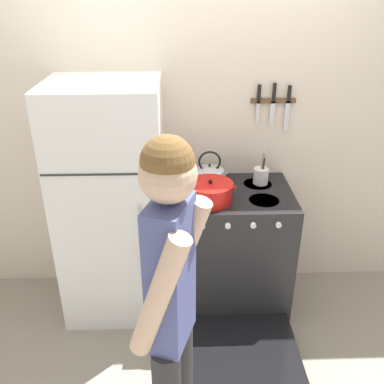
{
  "coord_description": "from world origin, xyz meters",
  "views": [
    {
      "loc": [
        -0.07,
        -2.89,
        2.24
      ],
      "look_at": [
        0.0,
        -0.46,
        1.02
      ],
      "focal_mm": 40.0,
      "sensor_mm": 36.0,
      "label": 1
    }
  ],
  "objects_px": {
    "refrigerator": "(112,205)",
    "tea_kettle": "(210,175)",
    "person": "(172,311)",
    "dutch_oven_pot": "(210,192)",
    "stove_range": "(232,253)",
    "utensil_jar": "(261,175)"
  },
  "relations": [
    {
      "from": "refrigerator",
      "to": "tea_kettle",
      "type": "bearing_deg",
      "value": 9.72
    },
    {
      "from": "tea_kettle",
      "to": "person",
      "type": "distance_m",
      "value": 1.37
    },
    {
      "from": "dutch_oven_pot",
      "to": "stove_range",
      "type": "bearing_deg",
      "value": 25.48
    },
    {
      "from": "tea_kettle",
      "to": "person",
      "type": "xyz_separation_m",
      "value": [
        -0.25,
        -1.35,
        0.0
      ]
    },
    {
      "from": "refrigerator",
      "to": "stove_range",
      "type": "relative_size",
      "value": 1.22
    },
    {
      "from": "tea_kettle",
      "to": "utensil_jar",
      "type": "distance_m",
      "value": 0.36
    },
    {
      "from": "refrigerator",
      "to": "utensil_jar",
      "type": "xyz_separation_m",
      "value": [
        1.04,
        0.12,
        0.16
      ]
    },
    {
      "from": "stove_range",
      "to": "dutch_oven_pot",
      "type": "height_order",
      "value": "dutch_oven_pot"
    },
    {
      "from": "stove_range",
      "to": "tea_kettle",
      "type": "relative_size",
      "value": 5.42
    },
    {
      "from": "utensil_jar",
      "to": "person",
      "type": "relative_size",
      "value": 0.15
    },
    {
      "from": "refrigerator",
      "to": "dutch_oven_pot",
      "type": "xyz_separation_m",
      "value": [
        0.66,
        -0.13,
        0.16
      ]
    },
    {
      "from": "utensil_jar",
      "to": "person",
      "type": "height_order",
      "value": "person"
    },
    {
      "from": "stove_range",
      "to": "dutch_oven_pot",
      "type": "distance_m",
      "value": 0.57
    },
    {
      "from": "dutch_oven_pot",
      "to": "person",
      "type": "relative_size",
      "value": 0.19
    },
    {
      "from": "tea_kettle",
      "to": "person",
      "type": "relative_size",
      "value": 0.14
    },
    {
      "from": "tea_kettle",
      "to": "utensil_jar",
      "type": "height_order",
      "value": "utensil_jar"
    },
    {
      "from": "tea_kettle",
      "to": "utensil_jar",
      "type": "xyz_separation_m",
      "value": [
        0.36,
        0.01,
        -0.01
      ]
    },
    {
      "from": "utensil_jar",
      "to": "refrigerator",
      "type": "bearing_deg",
      "value": -173.3
    },
    {
      "from": "utensil_jar",
      "to": "dutch_oven_pot",
      "type": "bearing_deg",
      "value": -145.83
    },
    {
      "from": "refrigerator",
      "to": "dutch_oven_pot",
      "type": "bearing_deg",
      "value": -11.39
    },
    {
      "from": "refrigerator",
      "to": "utensil_jar",
      "type": "height_order",
      "value": "refrigerator"
    },
    {
      "from": "refrigerator",
      "to": "tea_kettle",
      "type": "distance_m",
      "value": 0.71
    }
  ]
}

